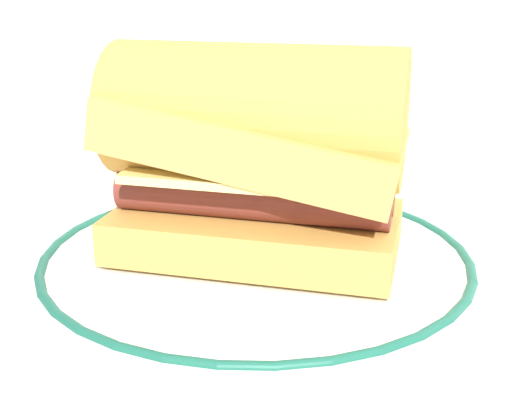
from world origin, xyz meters
The scene contains 4 objects.
ground_plane centered at (0.00, 0.00, 0.00)m, with size 1.50×1.50×0.00m, color silver.
plate centered at (0.01, 0.03, 0.01)m, with size 0.29×0.29×0.01m.
sausage_sandwich centered at (0.01, 0.03, 0.08)m, with size 0.19×0.14×0.13m.
drinking_glass centered at (0.04, 0.24, 0.04)m, with size 0.06×0.06×0.09m.
Camera 1 is at (0.21, -0.32, 0.18)m, focal length 48.96 mm.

